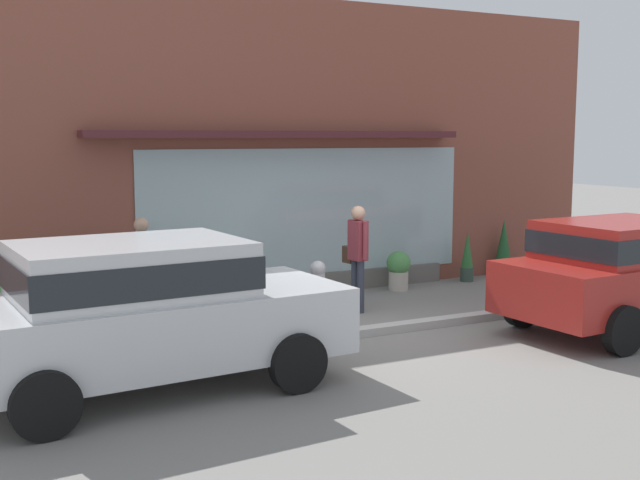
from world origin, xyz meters
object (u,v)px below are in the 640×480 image
Objects in this scene: fire_hydrant at (318,290)px; potted_plant_corner_tall at (467,257)px; potted_plant_low_front at (67,281)px; pedestrian_passerby at (142,263)px; parked_car_silver at (143,307)px; pedestrian_with_handbag at (357,250)px; potted_plant_window_center at (224,283)px; potted_plant_window_left at (123,283)px; parked_car_red at (627,268)px; potted_plant_near_hydrant at (399,269)px; potted_plant_doorstep at (503,249)px.

potted_plant_corner_tall is at bearing 20.83° from fire_hydrant.
fire_hydrant is at bearing -25.44° from potted_plant_low_front.
pedestrian_passerby is 1.37m from potted_plant_low_front.
pedestrian_with_handbag is at bearing 26.66° from parked_car_silver.
potted_plant_corner_tall reaches higher than potted_plant_window_center.
pedestrian_with_handbag is 3.81m from potted_plant_window_left.
potted_plant_window_center is at bearing 133.57° from parked_car_red.
potted_plant_window_left is at bearing -1.15° from potted_plant_low_front.
potted_plant_near_hydrant is at bearing -3.67° from potted_plant_window_center.
fire_hydrant is 3.91m from potted_plant_low_front.
parked_car_red reaches higher than potted_plant_window_center.
potted_plant_near_hydrant is (5.01, 0.69, -0.57)m from pedestrian_passerby.
parked_car_silver is at bearing -99.89° from potted_plant_window_left.
fire_hydrant is 4.42m from potted_plant_corner_tall.
potted_plant_doorstep reaches higher than potted_plant_window_center.
parked_car_silver reaches higher than potted_plant_low_front.
pedestrian_passerby is 1.28× the size of potted_plant_low_front.
pedestrian_passerby is 1.64× the size of potted_plant_corner_tall.
fire_hydrant is 1.92m from potted_plant_window_center.
pedestrian_with_handbag reaches higher than fire_hydrant.
potted_plant_window_left is at bearing -179.53° from potted_plant_doorstep.
parked_car_silver is 4.63m from potted_plant_window_center.
pedestrian_passerby reaches higher than fire_hydrant.
pedestrian_with_handbag is 4.82m from parked_car_silver.
potted_plant_window_center is 0.56× the size of potted_plant_low_front.
pedestrian_passerby is 0.37× the size of parked_car_silver.
parked_car_red is at bearing -34.31° from potted_plant_window_left.
potted_plant_low_front is 7.66m from potted_plant_corner_tall.
parked_car_red is at bearing -7.37° from parked_car_silver.
potted_plant_window_center is 5.09m from potted_plant_corner_tall.
potted_plant_doorstep is at bearing 68.72° from parked_car_red.
potted_plant_window_left is at bearing 179.23° from potted_plant_corner_tall.
parked_car_silver is 4.47× the size of potted_plant_corner_tall.
parked_car_silver is 3.86× the size of potted_plant_doorstep.
parked_car_silver is 4.01m from potted_plant_window_left.
potted_plant_near_hydrant is (5.96, -0.23, -0.22)m from potted_plant_low_front.
potted_plant_low_front is 1.28× the size of potted_plant_corner_tall.
pedestrian_passerby is 7.82m from potted_plant_doorstep.
potted_plant_window_center is 0.72× the size of potted_plant_corner_tall.
potted_plant_window_center is (-1.77, 1.49, -0.64)m from pedestrian_with_handbag.
fire_hydrant is 1.27× the size of potted_plant_near_hydrant.
potted_plant_doorstep is 1.16× the size of potted_plant_corner_tall.
parked_car_red is at bearing -72.48° from potted_plant_near_hydrant.
potted_plant_window_left reaches higher than potted_plant_window_center.
potted_plant_near_hydrant is at bearing 30.69° from fire_hydrant.
potted_plant_low_front is at bearing 88.89° from parked_car_silver.
potted_plant_low_front is 1.11× the size of potted_plant_doorstep.
fire_hydrant is at bearing -168.84° from pedestrian_passerby.
potted_plant_low_front is at bearing -16.55° from pedestrian_passerby.
parked_car_silver reaches higher than potted_plant_corner_tall.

